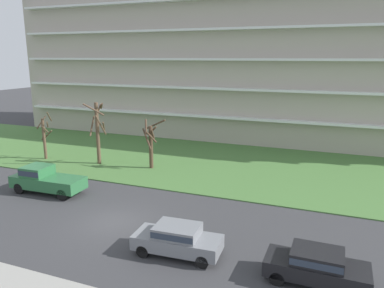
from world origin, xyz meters
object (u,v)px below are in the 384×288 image
Objects in this scene: tree_left at (98,130)px; sedan_black_near_right at (316,265)px; tree_far_left at (45,136)px; sedan_gray_near_left at (177,238)px; tree_center at (151,143)px; pickup_green_center_left at (45,179)px.

sedan_black_near_right is (19.71, -11.99, -2.38)m from tree_left.
sedan_gray_near_left is at bearing -31.48° from tree_far_left.
tree_left is 5.18m from tree_center.
tree_far_left is 10.91m from tree_center.
tree_far_left reaches higher than sedan_gray_near_left.
sedan_gray_near_left is (8.01, -12.56, -1.49)m from tree_center.
tree_far_left is at bearing 156.24° from sedan_black_near_right.
tree_far_left is 0.82× the size of tree_left.
sedan_gray_near_left is at bearing -57.47° from tree_center.
pickup_green_center_left is at bearing -47.79° from tree_far_left.
sedan_gray_near_left is at bearing 158.04° from pickup_green_center_left.
tree_center is 14.97m from sedan_gray_near_left.
tree_left is 17.90m from sedan_gray_near_left.
tree_far_left is 1.05× the size of sedan_gray_near_left.
pickup_green_center_left reaches higher than sedan_black_near_right.
tree_center is 1.00× the size of sedan_black_near_right.
tree_far_left is 28.03m from sedan_black_near_right.
tree_far_left is at bearing -174.73° from tree_center.
sedan_gray_near_left is (18.87, -11.56, -1.46)m from tree_far_left.
tree_center reaches higher than sedan_gray_near_left.
tree_left is at bearing -173.55° from tree_center.
sedan_gray_near_left is 1.02× the size of sedan_black_near_right.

